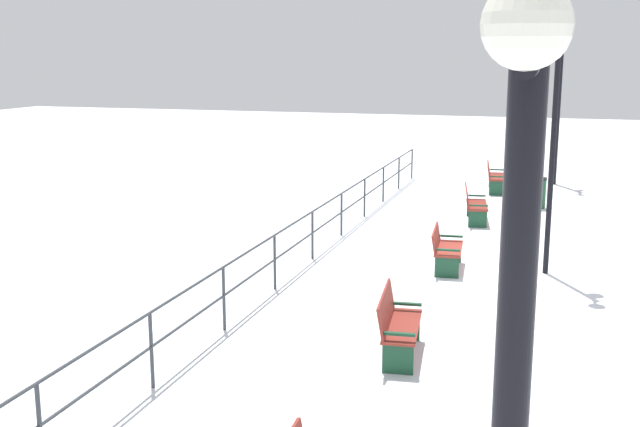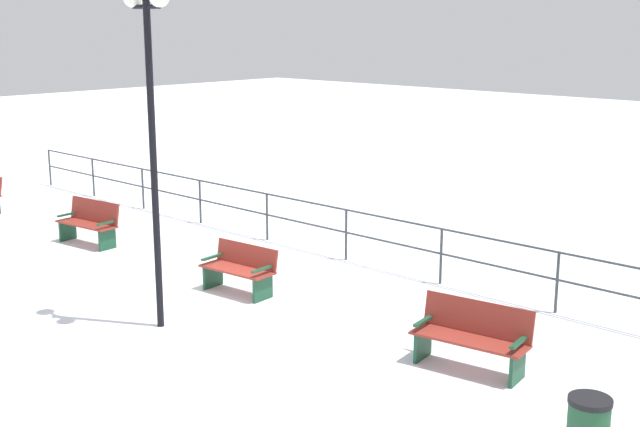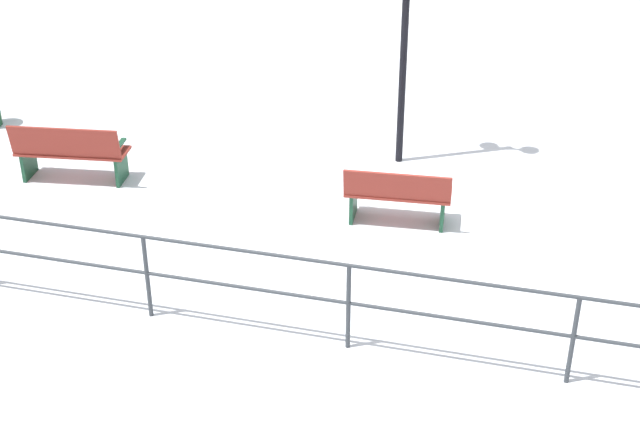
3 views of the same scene
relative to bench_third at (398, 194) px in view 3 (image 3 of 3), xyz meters
name	(u,v)px [view 3 (image 3 of 3)]	position (x,y,z in m)	size (l,w,h in m)	color
ground_plane	(398,218)	(0.16, 0.01, -0.43)	(80.00, 80.00, 0.00)	white
bench_third	(398,194)	(0.00, 0.00, 0.00)	(0.68, 1.44, 0.84)	maroon
bench_fourth	(70,152)	(0.04, 4.79, 0.04)	(0.79, 1.67, 0.92)	maroon
waterfront_railing	(349,291)	(-2.82, 0.01, 0.28)	(0.05, 22.83, 1.04)	#383D42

